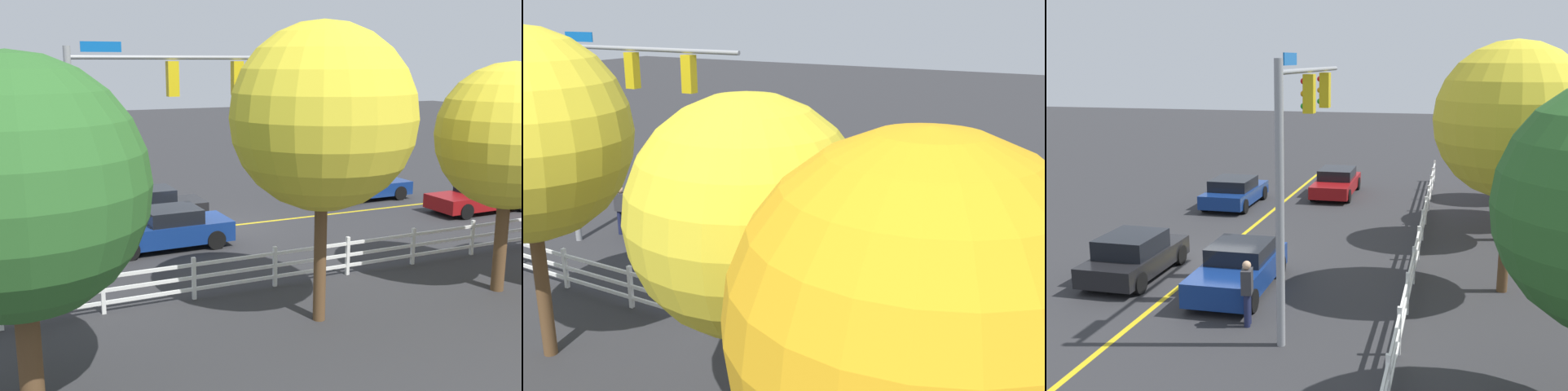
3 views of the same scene
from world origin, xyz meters
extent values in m
plane|color=#2D2D30|center=(0.00, 0.00, 0.00)|extent=(120.00, 120.00, 0.00)
cube|color=gold|center=(-4.00, 0.00, 0.00)|extent=(28.00, 0.16, 0.01)
cylinder|color=gray|center=(5.41, 3.96, 3.28)|extent=(0.20, 0.20, 6.57)
cylinder|color=gray|center=(2.16, 3.96, 6.27)|extent=(6.51, 0.12, 0.12)
cube|color=#0C59B2|center=(4.51, 3.98, 6.55)|extent=(1.10, 0.03, 0.28)
cube|color=gold|center=(2.52, 3.96, 5.67)|extent=(0.32, 0.28, 1.00)
sphere|color=red|center=(2.52, 3.81, 5.99)|extent=(0.17, 0.17, 0.17)
sphere|color=orange|center=(2.52, 3.81, 5.67)|extent=(0.17, 0.17, 0.17)
sphere|color=#148C19|center=(2.52, 3.81, 5.35)|extent=(0.17, 0.17, 0.17)
cube|color=gold|center=(0.52, 3.96, 5.67)|extent=(0.32, 0.28, 1.00)
sphere|color=red|center=(0.52, 3.81, 5.99)|extent=(0.17, 0.17, 0.17)
sphere|color=orange|center=(0.52, 3.81, 5.67)|extent=(0.17, 0.17, 0.17)
sphere|color=#148C19|center=(0.52, 3.81, 5.35)|extent=(0.17, 0.17, 0.17)
cube|color=maroon|center=(-11.23, 2.12, 0.51)|extent=(4.61, 1.84, 0.57)
cube|color=black|center=(-11.46, 2.11, 1.04)|extent=(2.08, 1.64, 0.50)
cylinder|color=black|center=(-9.68, 2.97, 0.32)|extent=(0.64, 0.23, 0.64)
cylinder|color=black|center=(-9.66, 1.30, 0.32)|extent=(0.64, 0.23, 0.64)
cylinder|color=black|center=(-12.80, 2.94, 0.32)|extent=(0.64, 0.23, 0.64)
cylinder|color=black|center=(-12.78, 1.26, 0.32)|extent=(0.64, 0.23, 0.64)
cube|color=navy|center=(2.25, 1.82, 0.55)|extent=(4.32, 1.87, 0.67)
cube|color=black|center=(2.04, 1.81, 1.12)|extent=(1.80, 1.65, 0.47)
cylinder|color=black|center=(3.70, 2.68, 0.32)|extent=(0.64, 0.23, 0.64)
cylinder|color=black|center=(3.72, 1.00, 0.32)|extent=(0.64, 0.23, 0.64)
cylinder|color=black|center=(0.78, 2.63, 0.32)|extent=(0.64, 0.23, 0.64)
cylinder|color=black|center=(0.81, 0.95, 0.32)|extent=(0.64, 0.23, 0.64)
cube|color=black|center=(1.79, -1.68, 0.51)|extent=(4.02, 1.79, 0.59)
cube|color=black|center=(1.99, -1.68, 1.09)|extent=(1.96, 1.60, 0.56)
cylinder|color=black|center=(0.42, -2.50, 0.32)|extent=(0.64, 0.22, 0.64)
cylinder|color=black|center=(0.43, -0.85, 0.32)|extent=(0.64, 0.22, 0.64)
cylinder|color=black|center=(3.15, -2.51, 0.32)|extent=(0.64, 0.22, 0.64)
cylinder|color=black|center=(3.16, -0.86, 0.32)|extent=(0.64, 0.22, 0.64)
cube|color=navy|center=(-8.02, -1.97, 0.51)|extent=(4.28, 1.97, 0.59)
cube|color=black|center=(-7.81, -1.96, 1.05)|extent=(2.05, 1.75, 0.49)
cylinder|color=black|center=(-9.47, -2.88, 0.32)|extent=(0.64, 0.23, 0.64)
cylinder|color=black|center=(-9.48, -1.08, 0.32)|extent=(0.64, 0.23, 0.64)
cylinder|color=black|center=(-6.57, -2.86, 0.32)|extent=(0.64, 0.23, 0.64)
cylinder|color=black|center=(-6.58, -1.05, 0.32)|extent=(0.64, 0.23, 0.64)
cylinder|color=#191E3F|center=(4.42, 2.82, 0.42)|extent=(0.16, 0.16, 0.85)
cylinder|color=#191E3F|center=(4.61, 2.86, 0.42)|extent=(0.16, 0.16, 0.85)
cube|color=#333338|center=(4.51, 2.84, 1.16)|extent=(0.44, 0.33, 0.62)
sphere|color=tan|center=(4.51, 2.84, 1.58)|extent=(0.22, 0.22, 0.22)
cube|color=white|center=(-16.00, 6.67, 0.57)|extent=(0.10, 0.10, 1.15)
cube|color=white|center=(-13.64, 6.67, 0.57)|extent=(0.10, 0.10, 1.15)
cube|color=white|center=(-11.27, 6.67, 0.57)|extent=(0.10, 0.10, 1.15)
cube|color=white|center=(-8.91, 6.67, 0.57)|extent=(0.10, 0.10, 1.15)
cube|color=white|center=(-6.55, 6.67, 0.57)|extent=(0.10, 0.10, 1.15)
cube|color=white|center=(-4.18, 6.67, 0.57)|extent=(0.10, 0.10, 1.15)
cube|color=white|center=(-1.82, 6.67, 0.57)|extent=(0.10, 0.10, 1.15)
cube|color=white|center=(0.55, 6.67, 0.57)|extent=(0.10, 0.10, 1.15)
cube|color=white|center=(2.91, 6.67, 0.57)|extent=(0.10, 0.10, 1.15)
cube|color=white|center=(5.27, 6.67, 0.57)|extent=(0.10, 0.10, 1.15)
cube|color=white|center=(7.64, 6.67, 0.57)|extent=(0.10, 0.10, 1.15)
cube|color=white|center=(-3.00, 6.67, 0.95)|extent=(26.00, 0.06, 0.09)
cube|color=white|center=(-3.00, 6.67, 0.60)|extent=(26.00, 0.06, 0.09)
cube|color=white|center=(-3.00, 6.67, 0.28)|extent=(26.00, 0.06, 0.09)
cylinder|color=brown|center=(-12.25, 11.10, 1.19)|extent=(0.36, 0.36, 2.39)
sphere|color=#B22D19|center=(-12.25, 11.10, 3.57)|extent=(3.16, 3.16, 3.16)
cylinder|color=brown|center=(0.58, 9.20, 1.65)|extent=(0.30, 0.30, 3.30)
sphere|color=yellow|center=(0.58, 9.20, 4.92)|extent=(4.32, 4.32, 4.32)
cylinder|color=brown|center=(-8.21, 11.34, 1.33)|extent=(0.37, 0.37, 2.66)
sphere|color=gold|center=(-8.21, 11.34, 4.20)|extent=(4.13, 4.13, 4.13)
cylinder|color=brown|center=(-4.89, 9.47, 1.40)|extent=(0.34, 0.34, 2.81)
sphere|color=yellow|center=(-4.89, 9.47, 4.25)|extent=(3.85, 3.85, 3.85)
camera|label=1|loc=(7.80, 21.64, 6.14)|focal=43.24mm
camera|label=2|loc=(-9.82, 17.00, 7.32)|focal=42.05mm
camera|label=3|loc=(18.55, 7.69, 6.54)|focal=43.40mm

